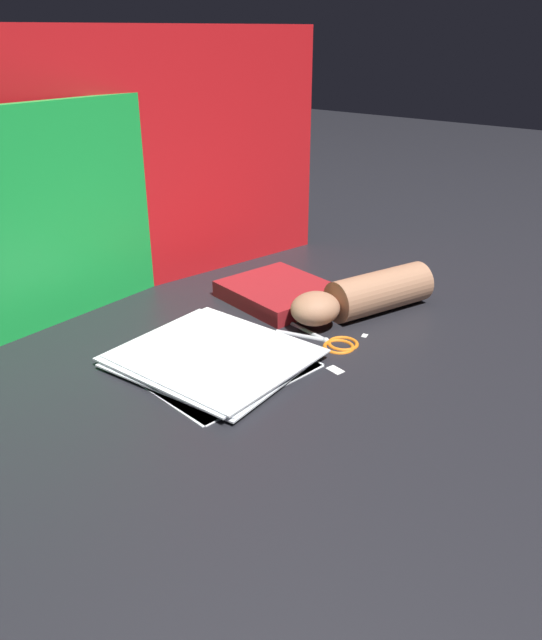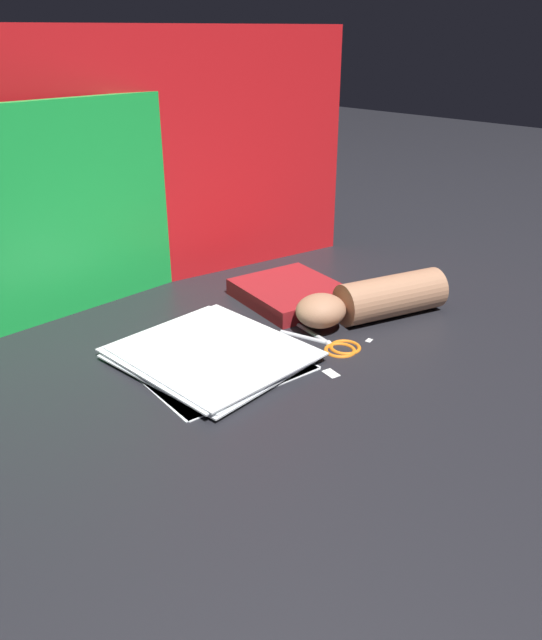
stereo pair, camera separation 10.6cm
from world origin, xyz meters
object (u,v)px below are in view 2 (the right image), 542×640
Objects in this scene: book_closed at (291,293)px; scissors at (333,343)px; hand_forearm at (373,300)px; paper_stack at (210,354)px.

scissors is at bearing -114.51° from book_closed.
book_closed is 1.48× the size of scissors.
hand_forearm is at bearing -73.76° from book_closed.
hand_forearm reaches higher than book_closed.
book_closed reaches higher than paper_stack.
paper_stack is 1.98× the size of scissors.
book_closed is 0.21m from scissors.
paper_stack reaches higher than scissors.
book_closed is at bearing 16.93° from paper_stack.
book_closed reaches higher than scissors.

